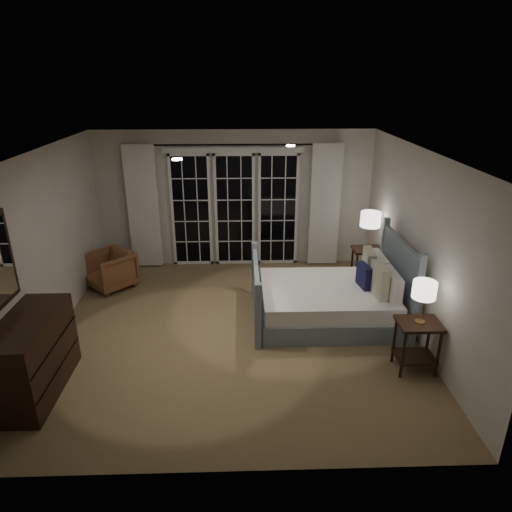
{
  "coord_description": "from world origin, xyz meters",
  "views": [
    {
      "loc": [
        0.13,
        -5.65,
        3.4
      ],
      "look_at": [
        0.32,
        0.2,
        1.05
      ],
      "focal_mm": 32.0,
      "sensor_mm": 36.0,
      "label": 1
    }
  ],
  "objects_px": {
    "lamp_left": "(424,290)",
    "dresser": "(32,356)",
    "bed": "(331,299)",
    "nightstand_right": "(367,261)",
    "nightstand_left": "(417,339)",
    "armchair": "(110,270)",
    "lamp_right": "(371,220)"
  },
  "relations": [
    {
      "from": "lamp_left",
      "to": "dresser",
      "type": "relative_size",
      "value": 0.41
    },
    {
      "from": "bed",
      "to": "nightstand_right",
      "type": "bearing_deg",
      "value": 55.34
    },
    {
      "from": "nightstand_right",
      "to": "dresser",
      "type": "height_order",
      "value": "dresser"
    },
    {
      "from": "nightstand_left",
      "to": "nightstand_right",
      "type": "bearing_deg",
      "value": 89.21
    },
    {
      "from": "armchair",
      "to": "lamp_left",
      "type": "bearing_deg",
      "value": 14.64
    },
    {
      "from": "bed",
      "to": "nightstand_left",
      "type": "xyz_separation_m",
      "value": [
        0.8,
        -1.28,
        0.12
      ]
    },
    {
      "from": "bed",
      "to": "lamp_left",
      "type": "distance_m",
      "value": 1.69
    },
    {
      "from": "nightstand_left",
      "to": "dresser",
      "type": "distance_m",
      "value": 4.46
    },
    {
      "from": "armchair",
      "to": "nightstand_right",
      "type": "bearing_deg",
      "value": 44.64
    },
    {
      "from": "nightstand_right",
      "to": "dresser",
      "type": "xyz_separation_m",
      "value": [
        -4.49,
        -2.76,
        0.04
      ]
    },
    {
      "from": "nightstand_right",
      "to": "armchair",
      "type": "distance_m",
      "value": 4.36
    },
    {
      "from": "bed",
      "to": "armchair",
      "type": "height_order",
      "value": "bed"
    },
    {
      "from": "bed",
      "to": "nightstand_right",
      "type": "height_order",
      "value": "bed"
    },
    {
      "from": "armchair",
      "to": "nightstand_left",
      "type": "bearing_deg",
      "value": 14.64
    },
    {
      "from": "nightstand_left",
      "to": "dresser",
      "type": "xyz_separation_m",
      "value": [
        -4.45,
        -0.27,
        0.03
      ]
    },
    {
      "from": "lamp_right",
      "to": "lamp_left",
      "type": "bearing_deg",
      "value": -90.79
    },
    {
      "from": "lamp_right",
      "to": "dresser",
      "type": "distance_m",
      "value": 5.31
    },
    {
      "from": "lamp_right",
      "to": "bed",
      "type": "bearing_deg",
      "value": -124.66
    },
    {
      "from": "lamp_left",
      "to": "armchair",
      "type": "xyz_separation_m",
      "value": [
        -4.32,
        2.47,
        -0.76
      ]
    },
    {
      "from": "bed",
      "to": "nightstand_left",
      "type": "bearing_deg",
      "value": -57.97
    },
    {
      "from": "lamp_right",
      "to": "dresser",
      "type": "bearing_deg",
      "value": -148.44
    },
    {
      "from": "nightstand_left",
      "to": "nightstand_right",
      "type": "distance_m",
      "value": 2.49
    },
    {
      "from": "dresser",
      "to": "armchair",
      "type": "bearing_deg",
      "value": 87.28
    },
    {
      "from": "nightstand_left",
      "to": "lamp_left",
      "type": "relative_size",
      "value": 1.24
    },
    {
      "from": "bed",
      "to": "armchair",
      "type": "relative_size",
      "value": 3.03
    },
    {
      "from": "bed",
      "to": "armchair",
      "type": "distance_m",
      "value": 3.71
    },
    {
      "from": "lamp_right",
      "to": "nightstand_right",
      "type": "bearing_deg",
      "value": -153.43
    },
    {
      "from": "lamp_right",
      "to": "nightstand_left",
      "type": "bearing_deg",
      "value": -90.79
    },
    {
      "from": "nightstand_left",
      "to": "nightstand_right",
      "type": "xyz_separation_m",
      "value": [
        0.03,
        2.49,
        -0.01
      ]
    },
    {
      "from": "nightstand_left",
      "to": "armchair",
      "type": "height_order",
      "value": "nightstand_left"
    },
    {
      "from": "dresser",
      "to": "lamp_left",
      "type": "bearing_deg",
      "value": 3.43
    },
    {
      "from": "nightstand_right",
      "to": "lamp_left",
      "type": "relative_size",
      "value": 1.21
    }
  ]
}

